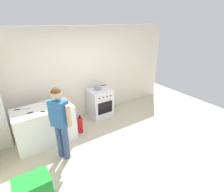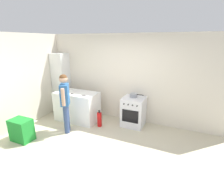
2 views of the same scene
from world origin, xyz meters
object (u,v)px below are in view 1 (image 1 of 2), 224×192
at_px(pot, 98,88).
at_px(knife_paring, 28,113).
at_px(oven_left, 100,103).
at_px(knife_utility, 59,108).
at_px(knife_carving, 22,109).
at_px(fire_extinguisher, 80,125).
at_px(recycling_crate_upper, 33,187).
at_px(person, 60,119).
at_px(knife_chef, 47,111).

height_order(pot, knife_paring, pot).
height_order(oven_left, knife_utility, knife_utility).
relative_size(knife_carving, fire_extinguisher, 0.65).
distance_m(knife_paring, knife_carving, 0.30).
bearing_deg(knife_carving, recycling_crate_upper, -96.15).
relative_size(oven_left, person, 0.53).
height_order(pot, knife_utility, pot).
bearing_deg(knife_utility, knife_chef, -177.73).
bearing_deg(knife_utility, knife_paring, 169.77).
distance_m(knife_chef, knife_utility, 0.26).
xyz_separation_m(knife_paring, fire_extinguisher, (1.12, -0.02, -0.69)).
relative_size(oven_left, knife_utility, 3.49).
xyz_separation_m(person, recycling_crate_upper, (-0.75, -0.83, -0.53)).
height_order(pot, person, person).
height_order(knife_utility, person, person).
bearing_deg(oven_left, person, -144.01).
height_order(knife_chef, person, person).
distance_m(knife_carving, person, 1.09).
bearing_deg(fire_extinguisher, knife_utility, -169.61).
distance_m(oven_left, recycling_crate_upper, 2.99).
height_order(knife_carving, knife_utility, same).
bearing_deg(fire_extinguisher, knife_carving, 166.18).
distance_m(knife_utility, person, 0.56).
bearing_deg(knife_carving, fire_extinguisher, -13.82).
distance_m(person, recycling_crate_upper, 1.23).
distance_m(pot, knife_carving, 2.07).
xyz_separation_m(pot, person, (-1.50, -1.16, 0.04)).
bearing_deg(person, knife_carving, 120.80).
bearing_deg(pot, person, -142.27).
bearing_deg(knife_paring, knife_utility, -10.23).
height_order(knife_paring, knife_carving, same).
bearing_deg(person, fire_extinguisher, 43.81).
height_order(knife_carving, knife_chef, same).
distance_m(oven_left, knife_paring, 2.10).
xyz_separation_m(knife_carving, fire_extinguisher, (1.22, -0.30, -0.69)).
xyz_separation_m(knife_paring, knife_utility, (0.61, -0.11, -0.00)).
height_order(oven_left, fire_extinguisher, oven_left).
distance_m(knife_paring, recycling_crate_upper, 1.58).
bearing_deg(recycling_crate_upper, knife_utility, 56.78).
xyz_separation_m(knife_chef, recycling_crate_upper, (-0.64, -1.36, -0.48)).
distance_m(person, fire_extinguisher, 1.17).
bearing_deg(fire_extinguisher, pot, 32.11).
bearing_deg(knife_utility, recycling_crate_upper, -123.22).
distance_m(pot, person, 1.89).
relative_size(pot, knife_paring, 1.87).
relative_size(oven_left, recycling_crate_upper, 1.63).
height_order(person, recycling_crate_upper, person).
bearing_deg(knife_chef, knife_carving, 137.98).
distance_m(knife_chef, fire_extinguisher, 1.04).
xyz_separation_m(knife_carving, recycling_crate_upper, (-0.19, -1.76, -0.48)).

